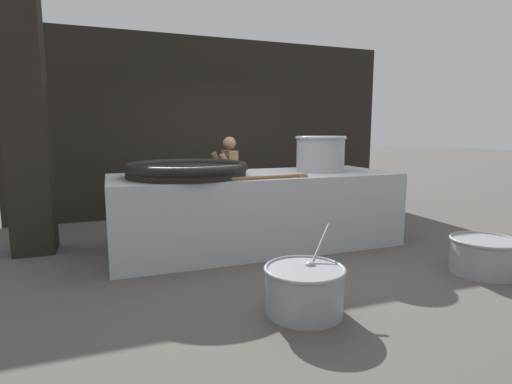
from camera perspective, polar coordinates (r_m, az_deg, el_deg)
ground_plane at (r=5.50m, az=-0.00°, el=-7.59°), size 60.00×60.00×0.00m
back_wall at (r=7.64m, az=-6.49°, el=9.14°), size 7.01×0.24×3.22m
support_pillar at (r=5.72m, az=-29.99°, el=8.25°), size 0.48×0.48×3.22m
hearth_platform at (r=5.38m, az=-0.00°, el=-2.58°), size 3.76×1.41×0.98m
giant_wok_near at (r=5.03m, az=-9.85°, el=3.20°), size 1.53×1.53×0.18m
stock_pot at (r=5.69m, az=9.18°, el=5.54°), size 0.71×0.71×0.50m
stirring_paddle at (r=4.65m, az=-0.54°, el=2.00°), size 1.60×0.20×0.04m
cook at (r=6.25m, az=-3.84°, el=1.76°), size 0.34×0.53×1.46m
prep_bowl_vegetables at (r=3.51m, az=6.94°, el=-13.38°), size 0.79×0.71×0.67m
prep_bowl_meat at (r=5.05m, az=29.76°, el=-7.72°), size 0.71×0.71×0.39m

